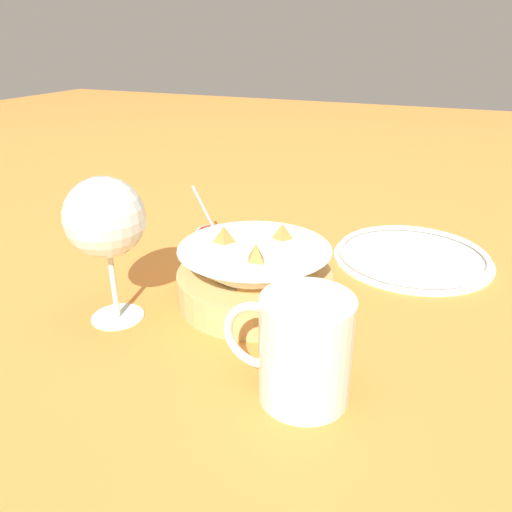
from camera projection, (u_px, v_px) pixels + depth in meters
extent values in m
plane|color=orange|center=(238.00, 296.00, 0.67)|extent=(4.00, 4.00, 0.00)
cylinder|color=tan|center=(256.00, 284.00, 0.66)|extent=(0.20, 0.20, 0.04)
cone|color=white|center=(256.00, 272.00, 0.65)|extent=(0.20, 0.20, 0.07)
cylinder|color=#3D842D|center=(256.00, 283.00, 0.65)|extent=(0.15, 0.15, 0.01)
pyramid|color=#B77A38|center=(225.00, 251.00, 0.65)|extent=(0.08, 0.07, 0.07)
pyramid|color=#B77A38|center=(256.00, 270.00, 0.60)|extent=(0.08, 0.08, 0.07)
pyramid|color=#B77A38|center=(282.00, 248.00, 0.66)|extent=(0.08, 0.07, 0.07)
cylinder|color=#B7B7BC|center=(214.00, 240.00, 0.81)|extent=(0.06, 0.06, 0.03)
cylinder|color=red|center=(214.00, 237.00, 0.80)|extent=(0.05, 0.05, 0.02)
cylinder|color=#B7B7BC|center=(207.00, 215.00, 0.79)|extent=(0.05, 0.01, 0.09)
cylinder|color=silver|center=(118.00, 316.00, 0.62)|extent=(0.06, 0.06, 0.00)
cylinder|color=silver|center=(114.00, 283.00, 0.60)|extent=(0.01, 0.01, 0.09)
sphere|color=silver|center=(105.00, 217.00, 0.57)|extent=(0.09, 0.09, 0.09)
sphere|color=#DBD17A|center=(106.00, 227.00, 0.57)|extent=(0.06, 0.06, 0.06)
cylinder|color=silver|center=(306.00, 349.00, 0.46)|extent=(0.09, 0.09, 0.11)
cylinder|color=#935119|center=(305.00, 361.00, 0.47)|extent=(0.07, 0.07, 0.08)
torus|color=silver|center=(258.00, 336.00, 0.48)|extent=(0.07, 0.01, 0.07)
cylinder|color=white|center=(412.00, 257.00, 0.77)|extent=(0.24, 0.24, 0.01)
torus|color=white|center=(413.00, 253.00, 0.77)|extent=(0.23, 0.23, 0.01)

